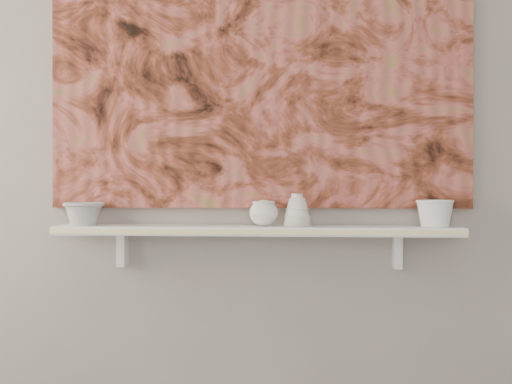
# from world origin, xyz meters

# --- Properties ---
(wall_back) EXTENTS (3.60, 0.00, 3.60)m
(wall_back) POSITION_xyz_m (0.00, 1.60, 1.35)
(wall_back) COLOR gray
(wall_back) RESTS_ON floor
(shelf) EXTENTS (1.40, 0.18, 0.03)m
(shelf) POSITION_xyz_m (0.00, 1.51, 0.92)
(shelf) COLOR white
(shelf) RESTS_ON wall_back
(shelf_stripe) EXTENTS (1.40, 0.01, 0.02)m
(shelf_stripe) POSITION_xyz_m (0.00, 1.41, 0.92)
(shelf_stripe) COLOR #F4E6A3
(shelf_stripe) RESTS_ON shelf
(bracket_left) EXTENTS (0.03, 0.06, 0.12)m
(bracket_left) POSITION_xyz_m (-0.49, 1.57, 0.84)
(bracket_left) COLOR white
(bracket_left) RESTS_ON wall_back
(bracket_right) EXTENTS (0.03, 0.06, 0.12)m
(bracket_right) POSITION_xyz_m (0.49, 1.57, 0.84)
(bracket_right) COLOR white
(bracket_right) RESTS_ON wall_back
(painting) EXTENTS (1.50, 0.02, 1.10)m
(painting) POSITION_xyz_m (0.00, 1.59, 1.54)
(painting) COLOR brown
(painting) RESTS_ON wall_back
(house_motif) EXTENTS (0.09, 0.00, 0.08)m
(house_motif) POSITION_xyz_m (0.45, 1.57, 1.23)
(house_motif) COLOR black
(house_motif) RESTS_ON painting
(bowl_grey) EXTENTS (0.18, 0.18, 0.08)m
(bowl_grey) POSITION_xyz_m (-0.61, 1.51, 0.97)
(bowl_grey) COLOR #9B9B98
(bowl_grey) RESTS_ON shelf
(cup_cream) EXTENTS (0.11, 0.11, 0.09)m
(cup_cream) POSITION_xyz_m (0.03, 1.51, 0.98)
(cup_cream) COLOR silver
(cup_cream) RESTS_ON shelf
(bell_vessel) EXTENTS (0.10, 0.10, 0.11)m
(bell_vessel) POSITION_xyz_m (0.14, 1.51, 0.99)
(bell_vessel) COLOR silver
(bell_vessel) RESTS_ON shelf
(bowl_white) EXTENTS (0.17, 0.17, 0.09)m
(bowl_white) POSITION_xyz_m (0.61, 1.51, 0.98)
(bowl_white) COLOR white
(bowl_white) RESTS_ON shelf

